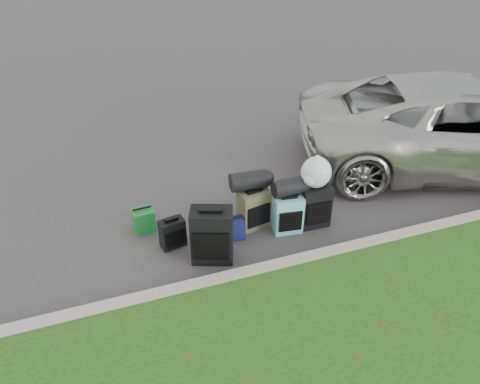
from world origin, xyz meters
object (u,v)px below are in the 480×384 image
object	(u,v)px
suv	(461,124)
tote_navy	(234,228)
suitcase_large_black_left	(212,235)
suitcase_olive	(254,209)
tote_green	(144,220)
suitcase_small_black	(172,233)
suitcase_large_black_right	(315,206)
suitcase_teal	(288,214)

from	to	relation	value
suv	tote_navy	world-z (taller)	suv
suitcase_large_black_left	suitcase_olive	size ratio (longest dim) A/B	1.31
tote_green	suitcase_large_black_left	bearing A→B (deg)	-54.66
tote_navy	suitcase_small_black	bearing A→B (deg)	176.61
suv	tote_green	size ratio (longest dim) A/B	16.34
suitcase_olive	suitcase_large_black_right	xyz separation A→B (m)	(0.86, -0.27, 0.03)
suv	suitcase_olive	world-z (taller)	suv
suitcase_large_black_left	suitcase_large_black_right	world-z (taller)	suitcase_large_black_left
suitcase_large_black_right	tote_navy	distance (m)	1.25
suv	suitcase_large_black_right	size ratio (longest dim) A/B	8.32
suitcase_large_black_left	suitcase_large_black_right	xyz separation A→B (m)	(1.66, 0.24, -0.06)
suv	tote_navy	bearing A→B (deg)	118.13
suitcase_large_black_right	tote_green	size ratio (longest dim) A/B	1.96
suitcase_small_black	suitcase_large_black_right	size ratio (longest dim) A/B	0.65
suitcase_teal	suitcase_large_black_right	world-z (taller)	suitcase_large_black_right
suitcase_small_black	suitcase_teal	world-z (taller)	suitcase_teal
suv	suitcase_large_black_left	bearing A→B (deg)	121.21
tote_green	suitcase_large_black_right	bearing A→B (deg)	-20.28
suv	suitcase_olive	bearing A→B (deg)	116.72
suv	suitcase_small_black	world-z (taller)	suv
suitcase_large_black_left	suitcase_teal	distance (m)	1.25
suv	suitcase_teal	xyz separation A→B (m)	(-3.70, -0.87, -0.49)
suitcase_teal	suitcase_large_black_right	size ratio (longest dim) A/B	0.87
suitcase_olive	tote_green	bearing A→B (deg)	153.60
suv	suitcase_teal	bearing A→B (deg)	121.86
suitcase_large_black_left	tote_navy	xyz separation A→B (m)	(0.42, 0.34, -0.24)
suitcase_small_black	tote_green	xyz separation A→B (m)	(-0.33, 0.51, -0.05)
tote_navy	suitcase_large_black_right	bearing A→B (deg)	-1.42
tote_navy	tote_green	bearing A→B (deg)	156.53
suitcase_small_black	tote_navy	bearing A→B (deg)	-17.59
suitcase_small_black	suitcase_olive	distance (m)	1.25
suitcase_large_black_left	suitcase_teal	world-z (taller)	suitcase_large_black_left
suitcase_teal	tote_navy	world-z (taller)	suitcase_teal
suv	suitcase_large_black_right	distance (m)	3.40
suitcase_olive	suitcase_teal	world-z (taller)	suitcase_olive
suitcase_olive	suitcase_teal	distance (m)	0.51
suv	suitcase_large_black_left	size ratio (longest dim) A/B	7.04
suitcase_large_black_left	suitcase_olive	distance (m)	0.95
suitcase_large_black_right	tote_navy	xyz separation A→B (m)	(-1.23, 0.11, -0.18)
suitcase_large_black_left	tote_green	distance (m)	1.26
suitcase_olive	suitcase_teal	xyz separation A→B (m)	(0.43, -0.28, -0.01)
tote_green	tote_navy	distance (m)	1.35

